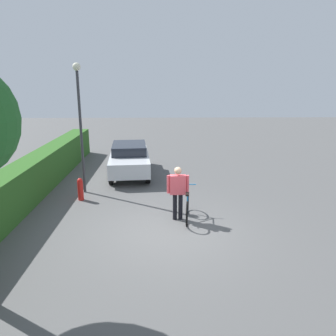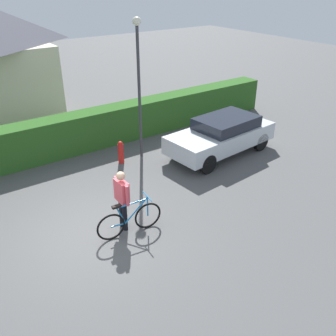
{
  "view_description": "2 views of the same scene",
  "coord_description": "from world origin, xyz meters",
  "px_view_note": "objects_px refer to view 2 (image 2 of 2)",
  "views": [
    {
      "loc": [
        -8.54,
        0.22,
        4.12
      ],
      "look_at": [
        3.33,
        -0.05,
        0.97
      ],
      "focal_mm": 35.0,
      "sensor_mm": 36.0,
      "label": 1
    },
    {
      "loc": [
        -2.84,
        -7.48,
        5.98
      ],
      "look_at": [
        2.69,
        0.37,
        0.92
      ],
      "focal_mm": 40.02,
      "sensor_mm": 36.0,
      "label": 2
    }
  ],
  "objects_px": {
    "person_rider": "(122,196)",
    "fire_hydrant": "(121,152)",
    "bicycle": "(130,220)",
    "street_lamp": "(139,73)",
    "parked_car_near": "(222,135)"
  },
  "relations": [
    {
      "from": "parked_car_near",
      "to": "street_lamp",
      "type": "relative_size",
      "value": 0.9
    },
    {
      "from": "bicycle",
      "to": "fire_hydrant",
      "type": "xyz_separation_m",
      "value": [
        1.76,
        3.68,
        0.01
      ]
    },
    {
      "from": "person_rider",
      "to": "parked_car_near",
      "type": "bearing_deg",
      "value": 20.55
    },
    {
      "from": "person_rider",
      "to": "street_lamp",
      "type": "relative_size",
      "value": 0.35
    },
    {
      "from": "parked_car_near",
      "to": "bicycle",
      "type": "bearing_deg",
      "value": -156.49
    },
    {
      "from": "bicycle",
      "to": "fire_hydrant",
      "type": "height_order",
      "value": "bicycle"
    },
    {
      "from": "street_lamp",
      "to": "fire_hydrant",
      "type": "distance_m",
      "value": 2.75
    },
    {
      "from": "street_lamp",
      "to": "fire_hydrant",
      "type": "xyz_separation_m",
      "value": [
        -0.86,
        -0.05,
        -2.61
      ]
    },
    {
      "from": "person_rider",
      "to": "fire_hydrant",
      "type": "xyz_separation_m",
      "value": [
        1.78,
        3.38,
        -0.56
      ]
    },
    {
      "from": "bicycle",
      "to": "parked_car_near",
      "type": "bearing_deg",
      "value": 23.51
    },
    {
      "from": "bicycle",
      "to": "street_lamp",
      "type": "distance_m",
      "value": 5.26
    },
    {
      "from": "fire_hydrant",
      "to": "bicycle",
      "type": "bearing_deg",
      "value": -115.57
    },
    {
      "from": "bicycle",
      "to": "street_lamp",
      "type": "bearing_deg",
      "value": 54.87
    },
    {
      "from": "person_rider",
      "to": "fire_hydrant",
      "type": "bearing_deg",
      "value": 62.17
    },
    {
      "from": "parked_car_near",
      "to": "fire_hydrant",
      "type": "bearing_deg",
      "value": 156.83
    }
  ]
}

